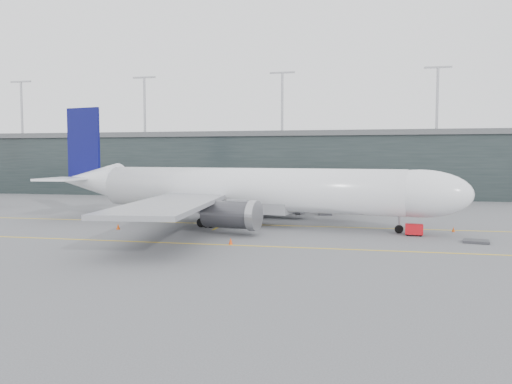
# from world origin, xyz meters

# --- Properties ---
(ground) EXTENTS (320.00, 320.00, 0.00)m
(ground) POSITION_xyz_m (0.00, 0.00, 0.00)
(ground) COLOR #515155
(ground) RESTS_ON ground
(taxiline_a) EXTENTS (160.00, 0.25, 0.02)m
(taxiline_a) POSITION_xyz_m (0.00, -4.00, 0.01)
(taxiline_a) COLOR yellow
(taxiline_a) RESTS_ON ground
(taxiline_b) EXTENTS (160.00, 0.25, 0.02)m
(taxiline_b) POSITION_xyz_m (0.00, -20.00, 0.01)
(taxiline_b) COLOR yellow
(taxiline_b) RESTS_ON ground
(taxiline_lead_main) EXTENTS (0.25, 60.00, 0.02)m
(taxiline_lead_main) POSITION_xyz_m (5.00, 20.00, 0.01)
(taxiline_lead_main) COLOR yellow
(taxiline_lead_main) RESTS_ON ground
(terminal) EXTENTS (240.00, 36.00, 29.00)m
(terminal) POSITION_xyz_m (-0.00, 58.00, 7.62)
(terminal) COLOR black
(terminal) RESTS_ON ground
(main_aircraft) EXTENTS (60.17, 55.80, 16.94)m
(main_aircraft) POSITION_xyz_m (7.55, -4.00, 4.75)
(main_aircraft) COLOR white
(main_aircraft) RESTS_ON ground
(jet_bridge) EXTENTS (13.56, 43.90, 6.42)m
(jet_bridge) POSITION_xyz_m (15.97, 23.10, 4.81)
(jet_bridge) COLOR #27272B
(jet_bridge) RESTS_ON ground
(gse_cart) EXTENTS (2.10, 1.43, 1.37)m
(gse_cart) POSITION_xyz_m (29.56, -9.52, 0.76)
(gse_cart) COLOR red
(gse_cart) RESTS_ON ground
(baggage_dolly) EXTENTS (2.99, 2.58, 0.26)m
(baggage_dolly) POSITION_xyz_m (35.63, -13.18, 0.16)
(baggage_dolly) COLOR #323237
(baggage_dolly) RESTS_ON ground
(uld_a) EXTENTS (2.49, 2.29, 1.83)m
(uld_a) POSITION_xyz_m (-4.15, 10.12, 0.96)
(uld_a) COLOR #3A3A3F
(uld_a) RESTS_ON ground
(uld_b) EXTENTS (1.82, 1.46, 1.64)m
(uld_b) POSITION_xyz_m (-2.47, 10.70, 0.86)
(uld_b) COLOR #3A3A3F
(uld_b) RESTS_ON ground
(uld_c) EXTENTS (2.07, 1.68, 1.84)m
(uld_c) POSITION_xyz_m (-0.70, 9.79, 0.97)
(uld_c) COLOR #3A3A3F
(uld_c) RESTS_ON ground
(cone_nose) EXTENTS (0.39, 0.39, 0.63)m
(cone_nose) POSITION_xyz_m (34.67, -5.37, 0.31)
(cone_nose) COLOR #CD460B
(cone_nose) RESTS_ON ground
(cone_wing_stbd) EXTENTS (0.44, 0.44, 0.71)m
(cone_wing_stbd) POSITION_xyz_m (9.87, -19.55, 0.35)
(cone_wing_stbd) COLOR #E7400C
(cone_wing_stbd) RESTS_ON ground
(cone_wing_port) EXTENTS (0.47, 0.47, 0.75)m
(cone_wing_port) POSITION_xyz_m (9.84, 12.60, 0.37)
(cone_wing_port) COLOR #F8530D
(cone_wing_port) RESTS_ON ground
(cone_tail) EXTENTS (0.49, 0.49, 0.78)m
(cone_tail) POSITION_xyz_m (-7.02, -11.83, 0.39)
(cone_tail) COLOR #F2510D
(cone_tail) RESTS_ON ground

